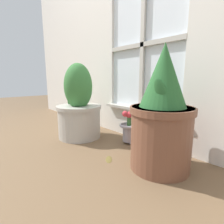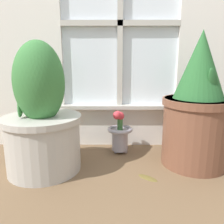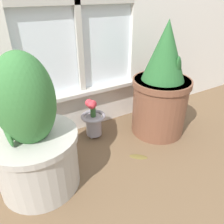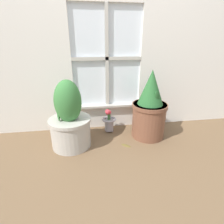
# 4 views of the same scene
# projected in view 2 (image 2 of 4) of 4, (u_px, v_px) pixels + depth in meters

# --- Properties ---
(ground_plane) EXTENTS (10.00, 10.00, 0.00)m
(ground_plane) POSITION_uv_depth(u_px,v_px,m) (122.00, 181.00, 1.08)
(ground_plane) COLOR brown
(potted_plant_left) EXTENTS (0.41, 0.41, 0.69)m
(potted_plant_left) POSITION_uv_depth(u_px,v_px,m) (42.00, 121.00, 1.15)
(potted_plant_left) COLOR #B7B2A8
(potted_plant_left) RESTS_ON ground_plane
(potted_plant_right) EXTENTS (0.38, 0.38, 0.74)m
(potted_plant_right) POSITION_uv_depth(u_px,v_px,m) (197.00, 109.00, 1.21)
(potted_plant_right) COLOR brown
(potted_plant_right) RESTS_ON ground_plane
(flower_vase) EXTENTS (0.16, 0.16, 0.28)m
(flower_vase) POSITION_uv_depth(u_px,v_px,m) (120.00, 133.00, 1.41)
(flower_vase) COLOR #99939E
(flower_vase) RESTS_ON ground_plane
(fallen_leaf) EXTENTS (0.11, 0.10, 0.01)m
(fallen_leaf) POSITION_uv_depth(u_px,v_px,m) (148.00, 177.00, 1.11)
(fallen_leaf) COLOR brown
(fallen_leaf) RESTS_ON ground_plane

